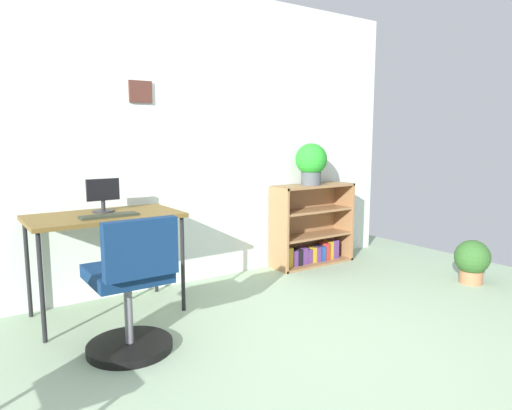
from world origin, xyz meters
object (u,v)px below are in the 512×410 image
Objects in this scene: monitor at (103,195)px; potted_plant_on_shelf at (311,162)px; desk at (104,222)px; keyboard at (109,216)px; bookshelf_low at (310,229)px; potted_plant_floor at (472,260)px; office_chair at (131,295)px.

potted_plant_on_shelf is at bearing 1.55° from monitor.
desk is 2.15m from potted_plant_on_shelf.
keyboard is at bearing -97.85° from monitor.
bookshelf_low is (2.16, 0.21, -0.33)m from desk.
potted_plant_floor is at bearing -18.72° from keyboard.
keyboard is 0.46× the size of office_chair.
keyboard is 1.01× the size of potted_plant_floor.
bookshelf_low is 2.15× the size of potted_plant_on_shelf.
desk is 1.18× the size of bookshelf_low.
office_chair is at bearing -156.95° from bookshelf_low.
desk is 1.23× the size of office_chair.
potted_plant_floor is at bearing -7.31° from office_chair.
monitor is 0.60× the size of potted_plant_on_shelf.
potted_plant_on_shelf is (2.19, 0.90, 0.68)m from office_chair.
bookshelf_low reaches higher than desk.
keyboard reaches higher than potted_plant_floor.
keyboard is at bearing -172.16° from potted_plant_on_shelf.
bookshelf_low is at bearing 5.57° from desk.
office_chair is at bearing -157.75° from potted_plant_on_shelf.
desk is 3.16m from potted_plant_floor.
monitor is 0.28× the size of bookshelf_low.
potted_plant_on_shelf is 1.73m from potted_plant_floor.
keyboard is 2.23m from bookshelf_low.
potted_plant_on_shelf reaches higher than bookshelf_low.
potted_plant_on_shelf is at bearing 7.84° from keyboard.
monitor is at bearing -178.45° from potted_plant_on_shelf.
desk is 0.21m from monitor.
desk is 4.24× the size of monitor.
potted_plant_on_shelf is (2.12, 0.29, 0.30)m from keyboard.
office_chair is 2.43m from bookshelf_low.
potted_plant_on_shelf is 1.06× the size of potted_plant_floor.
potted_plant_floor is at bearing -21.11° from desk.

